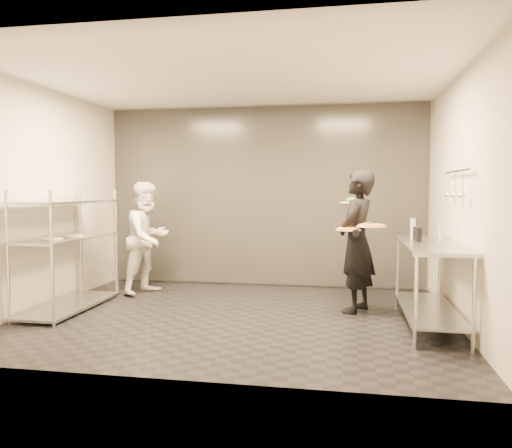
% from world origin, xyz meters
% --- Properties ---
extents(room_shell, '(5.00, 4.00, 2.80)m').
position_xyz_m(room_shell, '(0.00, 1.18, 1.40)').
color(room_shell, black).
rests_on(room_shell, ground).
extents(pass_rack, '(0.60, 1.60, 1.50)m').
position_xyz_m(pass_rack, '(-2.15, -0.00, 0.77)').
color(pass_rack, silver).
rests_on(pass_rack, ground).
extents(prep_counter, '(0.60, 1.80, 0.92)m').
position_xyz_m(prep_counter, '(2.18, 0.00, 0.63)').
color(prep_counter, silver).
rests_on(prep_counter, ground).
extents(utensil_rail, '(0.07, 1.20, 0.31)m').
position_xyz_m(utensil_rail, '(2.43, -0.00, 1.55)').
color(utensil_rail, silver).
rests_on(utensil_rail, room_shell).
extents(waiter, '(0.62, 0.74, 1.74)m').
position_xyz_m(waiter, '(1.40, 0.51, 0.87)').
color(waiter, black).
rests_on(waiter, ground).
extents(chef, '(0.86, 0.95, 1.61)m').
position_xyz_m(chef, '(-1.55, 1.10, 0.81)').
color(chef, silver).
rests_on(chef, ground).
extents(pizza_plate_near, '(0.30, 0.30, 0.05)m').
position_xyz_m(pizza_plate_near, '(1.30, 0.28, 1.04)').
color(pizza_plate_near, silver).
rests_on(pizza_plate_near, waiter).
extents(pizza_plate_far, '(0.34, 0.34, 0.05)m').
position_xyz_m(pizza_plate_far, '(1.56, 0.30, 1.08)').
color(pizza_plate_far, silver).
rests_on(pizza_plate_far, waiter).
extents(salad_plate, '(0.31, 0.31, 0.07)m').
position_xyz_m(salad_plate, '(1.33, 0.83, 1.35)').
color(salad_plate, silver).
rests_on(salad_plate, waiter).
extents(pos_monitor, '(0.07, 0.22, 0.16)m').
position_xyz_m(pos_monitor, '(2.06, 0.16, 1.00)').
color(pos_monitor, black).
rests_on(pos_monitor, prep_counter).
extents(bottle_green, '(0.07, 0.07, 0.24)m').
position_xyz_m(bottle_green, '(2.06, 0.53, 1.04)').
color(bottle_green, '#95A397').
rests_on(bottle_green, prep_counter).
extents(bottle_clear, '(0.05, 0.05, 0.17)m').
position_xyz_m(bottle_clear, '(2.32, 0.21, 1.01)').
color(bottle_clear, '#95A397').
rests_on(bottle_clear, prep_counter).
extents(bottle_dark, '(0.06, 0.06, 0.21)m').
position_xyz_m(bottle_dark, '(2.12, 0.80, 1.02)').
color(bottle_dark, black).
rests_on(bottle_dark, prep_counter).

